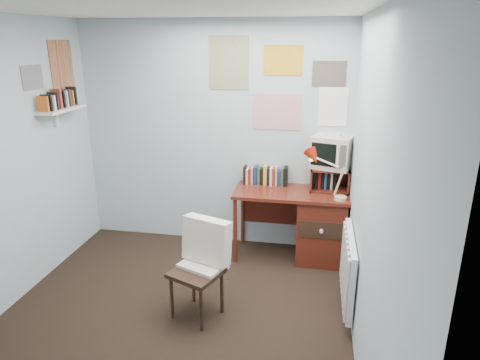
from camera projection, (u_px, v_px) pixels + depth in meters
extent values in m
plane|color=black|center=(167.00, 331.00, 3.52)|extent=(3.50, 3.50, 0.00)
cube|color=#A4B2BB|center=(214.00, 137.00, 4.76)|extent=(3.00, 0.02, 2.50)
cube|color=#A4B2BB|center=(369.00, 201.00, 2.88)|extent=(0.02, 3.50, 2.50)
cube|color=white|center=(146.00, 4.00, 2.74)|extent=(3.00, 3.50, 0.02)
cube|color=#5E2115|center=(291.00, 193.00, 4.51)|extent=(1.20, 0.55, 0.03)
cube|color=#5E2115|center=(321.00, 228.00, 4.58)|extent=(0.50, 0.50, 0.72)
cylinder|color=#5E2115|center=(235.00, 231.00, 4.51)|extent=(0.04, 0.04, 0.72)
cylinder|color=#5E2115|center=(243.00, 214.00, 4.95)|extent=(0.04, 0.04, 0.72)
cube|color=#5E2115|center=(270.00, 211.00, 4.90)|extent=(0.64, 0.02, 0.30)
cube|color=black|center=(196.00, 273.00, 3.60)|extent=(0.55, 0.54, 0.83)
cube|color=#B11E0B|center=(342.00, 179.00, 4.21)|extent=(0.33, 0.29, 0.43)
cube|color=#5E2115|center=(330.00, 179.00, 4.51)|extent=(0.40, 0.30, 0.25)
cube|color=beige|center=(333.00, 150.00, 4.43)|extent=(0.47, 0.45, 0.37)
cube|color=#5E2115|center=(271.00, 175.00, 4.69)|extent=(0.60, 0.14, 0.22)
cube|color=white|center=(348.00, 269.00, 3.66)|extent=(0.09, 0.80, 0.60)
cube|color=white|center=(62.00, 109.00, 4.28)|extent=(0.20, 0.62, 0.24)
cube|color=white|center=(278.00, 83.00, 4.45)|extent=(1.20, 0.01, 0.90)
cube|color=white|center=(48.00, 70.00, 4.17)|extent=(0.01, 0.70, 0.60)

